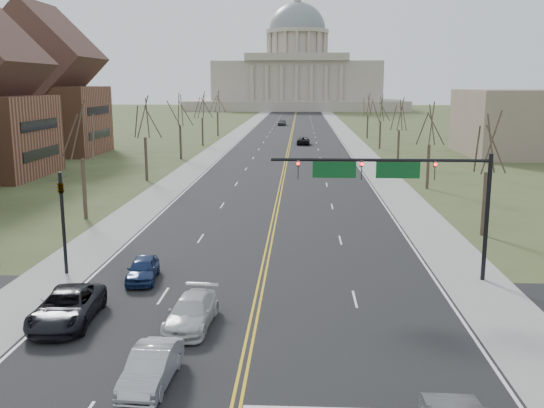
# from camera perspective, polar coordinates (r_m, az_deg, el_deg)

# --- Properties ---
(ground) EXTENTS (600.00, 600.00, 0.00)m
(ground) POSITION_cam_1_polar(r_m,az_deg,el_deg) (22.75, -3.18, -17.47)
(ground) COLOR #3F4924
(ground) RESTS_ON ground
(road) EXTENTS (20.00, 380.00, 0.01)m
(road) POSITION_cam_1_polar(r_m,az_deg,el_deg) (130.31, 1.82, 6.46)
(road) COLOR black
(road) RESTS_ON ground
(cross_road) EXTENTS (120.00, 14.00, 0.01)m
(cross_road) POSITION_cam_1_polar(r_m,az_deg,el_deg) (28.14, -1.90, -11.59)
(cross_road) COLOR black
(cross_road) RESTS_ON ground
(sidewalk_left) EXTENTS (4.00, 380.00, 0.03)m
(sidewalk_left) POSITION_cam_1_polar(r_m,az_deg,el_deg) (131.06, -3.46, 6.48)
(sidewalk_left) COLOR gray
(sidewalk_left) RESTS_ON ground
(sidewalk_right) EXTENTS (4.00, 380.00, 0.03)m
(sidewalk_right) POSITION_cam_1_polar(r_m,az_deg,el_deg) (130.66, 7.13, 6.40)
(sidewalk_right) COLOR gray
(sidewalk_right) RESTS_ON ground
(center_line) EXTENTS (0.42, 380.00, 0.01)m
(center_line) POSITION_cam_1_polar(r_m,az_deg,el_deg) (130.31, 1.82, 6.46)
(center_line) COLOR gold
(center_line) RESTS_ON road
(edge_line_left) EXTENTS (0.15, 380.00, 0.01)m
(edge_line_left) POSITION_cam_1_polar(r_m,az_deg,el_deg) (130.84, -2.50, 6.48)
(edge_line_left) COLOR silver
(edge_line_left) RESTS_ON road
(edge_line_right) EXTENTS (0.15, 380.00, 0.01)m
(edge_line_right) POSITION_cam_1_polar(r_m,az_deg,el_deg) (130.52, 6.16, 6.41)
(edge_line_right) COLOR silver
(edge_line_right) RESTS_ON road
(capitol) EXTENTS (90.00, 60.00, 50.00)m
(capitol) POSITION_cam_1_polar(r_m,az_deg,el_deg) (269.78, 2.37, 11.96)
(capitol) COLOR #AFA192
(capitol) RESTS_ON ground
(signal_mast) EXTENTS (12.12, 0.44, 7.20)m
(signal_mast) POSITION_cam_1_polar(r_m,az_deg,el_deg) (34.14, 11.65, 2.33)
(signal_mast) COLOR black
(signal_mast) RESTS_ON ground
(signal_left) EXTENTS (0.32, 0.36, 6.00)m
(signal_left) POSITION_cam_1_polar(r_m,az_deg,el_deg) (36.74, -19.12, -0.69)
(signal_left) COLOR black
(signal_left) RESTS_ON ground
(tree_r_0) EXTENTS (3.74, 3.74, 8.50)m
(tree_r_0) POSITION_cam_1_polar(r_m,az_deg,el_deg) (46.03, 19.68, 5.15)
(tree_r_0) COLOR #392E21
(tree_r_0) RESTS_ON ground
(tree_l_0) EXTENTS (3.96, 3.96, 9.00)m
(tree_l_0) POSITION_cam_1_polar(r_m,az_deg,el_deg) (51.15, -17.55, 6.28)
(tree_l_0) COLOR #392E21
(tree_l_0) RESTS_ON ground
(tree_r_1) EXTENTS (3.74, 3.74, 8.50)m
(tree_r_1) POSITION_cam_1_polar(r_m,az_deg,el_deg) (65.36, 14.65, 7.07)
(tree_r_1) COLOR #392E21
(tree_r_1) RESTS_ON ground
(tree_l_1) EXTENTS (3.96, 3.96, 9.00)m
(tree_l_1) POSITION_cam_1_polar(r_m,az_deg,el_deg) (70.21, -11.91, 7.78)
(tree_l_1) COLOR #392E21
(tree_l_1) RESTS_ON ground
(tree_r_2) EXTENTS (3.74, 3.74, 8.50)m
(tree_r_2) POSITION_cam_1_polar(r_m,az_deg,el_deg) (85.00, 11.92, 8.08)
(tree_r_2) COLOR #392E21
(tree_r_2) RESTS_ON ground
(tree_l_2) EXTENTS (3.96, 3.96, 9.00)m
(tree_l_2) POSITION_cam_1_polar(r_m,az_deg,el_deg) (89.68, -8.69, 8.60)
(tree_l_2) COLOR #392E21
(tree_l_2) RESTS_ON ground
(tree_r_3) EXTENTS (3.74, 3.74, 8.50)m
(tree_r_3) POSITION_cam_1_polar(r_m,az_deg,el_deg) (104.78, 10.20, 8.70)
(tree_r_3) COLOR #392E21
(tree_r_3) RESTS_ON ground
(tree_l_3) EXTENTS (3.96, 3.96, 9.00)m
(tree_l_3) POSITION_cam_1_polar(r_m,az_deg,el_deg) (109.35, -6.61, 9.11)
(tree_l_3) COLOR #392E21
(tree_l_3) RESTS_ON ground
(tree_r_4) EXTENTS (3.74, 3.74, 8.50)m
(tree_r_4) POSITION_cam_1_polar(r_m,az_deg,el_deg) (124.63, 9.03, 9.12)
(tree_r_4) COLOR #392E21
(tree_r_4) RESTS_ON ground
(tree_l_4) EXTENTS (3.96, 3.96, 9.00)m
(tree_l_4) POSITION_cam_1_polar(r_m,az_deg,el_deg) (129.11, -5.16, 9.46)
(tree_l_4) COLOR #392E21
(tree_l_4) RESTS_ON ground
(bldg_left_far) EXTENTS (17.10, 14.28, 23.25)m
(bldg_left_far) POSITION_cam_1_polar(r_m,az_deg,el_deg) (102.08, -20.71, 9.78)
(bldg_left_far) COLOR brown
(bldg_left_far) RESTS_ON ground
(car_sb_inner_lead) EXTENTS (1.67, 4.24, 1.37)m
(car_sb_inner_lead) POSITION_cam_1_polar(r_m,az_deg,el_deg) (23.47, -11.28, -14.81)
(car_sb_inner_lead) COLOR #A2A4A9
(car_sb_inner_lead) RESTS_ON road
(car_sb_outer_lead) EXTENTS (2.85, 5.62, 1.52)m
(car_sb_outer_lead) POSITION_cam_1_polar(r_m,az_deg,el_deg) (29.98, -18.74, -9.16)
(car_sb_outer_lead) COLOR black
(car_sb_outer_lead) RESTS_ON road
(car_sb_inner_second) EXTENTS (2.19, 4.79, 1.36)m
(car_sb_inner_second) POSITION_cam_1_polar(r_m,az_deg,el_deg) (28.30, -7.58, -10.05)
(car_sb_inner_second) COLOR silver
(car_sb_inner_second) RESTS_ON road
(car_sb_outer_second) EXTENTS (1.93, 4.02, 1.32)m
(car_sb_outer_second) POSITION_cam_1_polar(r_m,az_deg,el_deg) (35.02, -12.07, -6.02)
(car_sb_outer_second) COLOR navy
(car_sb_outer_second) RESTS_ON road
(car_far_nb) EXTENTS (2.39, 5.09, 1.41)m
(car_far_nb) POSITION_cam_1_polar(r_m,az_deg,el_deg) (110.99, 2.96, 5.98)
(car_far_nb) COLOR black
(car_far_nb) RESTS_ON road
(car_far_sb) EXTENTS (2.27, 4.77, 1.57)m
(car_far_sb) POSITION_cam_1_polar(r_m,az_deg,el_deg) (161.61, 0.95, 7.68)
(car_far_sb) COLOR #4B4F53
(car_far_sb) RESTS_ON road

